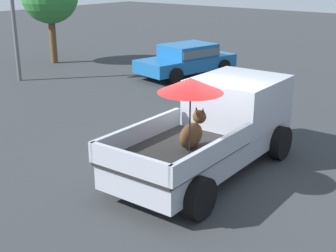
# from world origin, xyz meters

# --- Properties ---
(ground_plane) EXTENTS (80.00, 80.00, 0.00)m
(ground_plane) POSITION_xyz_m (0.00, 0.00, 0.00)
(ground_plane) COLOR #2D3033
(pickup_truck_main) EXTENTS (5.12, 2.40, 2.39)m
(pickup_truck_main) POSITION_xyz_m (0.44, 0.00, 0.98)
(pickup_truck_main) COLOR black
(pickup_truck_main) RESTS_ON ground
(parked_sedan_near) EXTENTS (4.56, 2.59, 1.33)m
(parked_sedan_near) POSITION_xyz_m (7.67, 6.20, 0.74)
(parked_sedan_near) COLOR black
(parked_sedan_near) RESTS_ON ground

